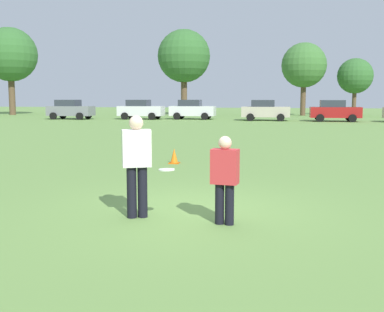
{
  "coord_description": "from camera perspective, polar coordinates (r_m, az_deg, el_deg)",
  "views": [
    {
      "loc": [
        1.67,
        -8.52,
        2.12
      ],
      "look_at": [
        -0.17,
        0.84,
        0.92
      ],
      "focal_mm": 44.44,
      "sensor_mm": 36.0,
      "label": 1
    }
  ],
  "objects": [
    {
      "name": "ground_plane",
      "position": [
        8.94,
        0.05,
        -6.54
      ],
      "size": [
        164.97,
        164.97,
        0.0
      ],
      "primitive_type": "plane",
      "color": "#6B9347"
    },
    {
      "name": "frisbee",
      "position": [
        7.94,
        -3.06,
        -1.65
      ],
      "size": [
        0.27,
        0.27,
        0.04
      ],
      "color": "white"
    },
    {
      "name": "parked_car_mid_left",
      "position": [
        44.96,
        -6.19,
        5.59
      ],
      "size": [
        4.22,
        2.25,
        1.82
      ],
      "color": "silver",
      "rests_on": "ground"
    },
    {
      "name": "tree_west_maple",
      "position": [
        59.52,
        -21.0,
        11.27
      ],
      "size": [
        6.15,
        6.15,
        10.0
      ],
      "color": "brown",
      "rests_on": "ground"
    },
    {
      "name": "parked_car_mid_right",
      "position": [
        42.64,
        8.78,
        5.46
      ],
      "size": [
        4.22,
        2.25,
        1.82
      ],
      "color": "#B7AD99",
      "rests_on": "ground"
    },
    {
      "name": "parked_car_near_right",
      "position": [
        42.5,
        16.74,
        5.24
      ],
      "size": [
        4.22,
        2.25,
        1.82
      ],
      "color": "maroon",
      "rests_on": "ground"
    },
    {
      "name": "parked_car_near_left",
      "position": [
        46.28,
        -14.41,
        5.45
      ],
      "size": [
        4.22,
        2.25,
        1.82
      ],
      "color": "slate",
      "rests_on": "ground"
    },
    {
      "name": "tree_east_oak",
      "position": [
        56.35,
        18.99,
        9.05
      ],
      "size": [
        3.9,
        3.9,
        6.34
      ],
      "color": "brown",
      "rests_on": "ground"
    },
    {
      "name": "traffic_cone",
      "position": [
        15.09,
        -2.15,
        -0.04
      ],
      "size": [
        0.32,
        0.32,
        0.48
      ],
      "color": "#D8590C",
      "rests_on": "ground"
    },
    {
      "name": "parked_car_center",
      "position": [
        44.66,
        0.01,
        5.62
      ],
      "size": [
        4.22,
        2.25,
        1.82
      ],
      "color": "silver",
      "rests_on": "ground"
    },
    {
      "name": "tree_east_birch",
      "position": [
        55.11,
        13.3,
        10.53
      ],
      "size": [
        4.97,
        4.97,
        8.07
      ],
      "color": "brown",
      "rests_on": "ground"
    },
    {
      "name": "tree_center_elm",
      "position": [
        54.42,
        -0.97,
        11.87
      ],
      "size": [
        5.91,
        5.91,
        9.6
      ],
      "color": "brown",
      "rests_on": "ground"
    },
    {
      "name": "player_thrower",
      "position": [
        8.3,
        -6.66,
        -0.55
      ],
      "size": [
        0.56,
        0.45,
        1.79
      ],
      "color": "black",
      "rests_on": "ground"
    },
    {
      "name": "player_defender",
      "position": [
        7.84,
        3.95,
        -2.34
      ],
      "size": [
        0.47,
        0.31,
        1.48
      ],
      "color": "black",
      "rests_on": "ground"
    }
  ]
}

